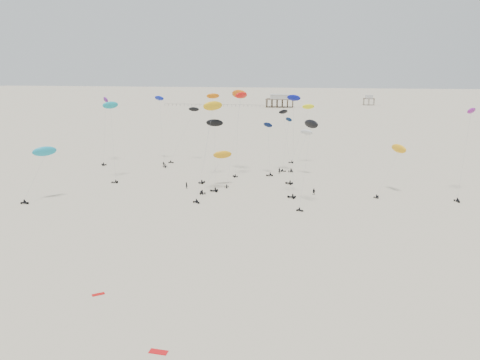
% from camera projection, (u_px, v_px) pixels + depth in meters
% --- Properties ---
extents(ground_plane, '(900.00, 900.00, 0.00)m').
position_uv_depth(ground_plane, '(278.00, 137.00, 215.23)').
color(ground_plane, beige).
extents(pavilion_main, '(21.00, 13.00, 9.80)m').
position_uv_depth(pavilion_main, '(280.00, 102.00, 359.49)').
color(pavilion_main, brown).
rests_on(pavilion_main, ground).
extents(pavilion_small, '(9.00, 7.00, 8.00)m').
position_uv_depth(pavilion_small, '(369.00, 101.00, 377.94)').
color(pavilion_small, brown).
rests_on(pavilion_small, ground).
extents(pier_fence, '(80.20, 0.20, 1.50)m').
position_uv_depth(pier_fence, '(214.00, 105.00, 368.12)').
color(pier_fence, black).
rests_on(pier_fence, ground).
extents(rig_0, '(4.57, 18.02, 26.83)m').
position_uv_depth(rig_0, '(239.00, 108.00, 133.44)').
color(rig_0, black).
rests_on(rig_0, ground).
extents(rig_1, '(5.66, 5.29, 19.23)m').
position_uv_depth(rig_1, '(287.00, 136.00, 144.11)').
color(rig_1, black).
rests_on(rig_1, ground).
extents(rig_2, '(4.06, 5.88, 25.52)m').
position_uv_depth(rig_2, '(293.00, 137.00, 115.20)').
color(rig_2, black).
rests_on(rig_2, ground).
extents(rig_3, '(6.74, 13.75, 22.94)m').
position_uv_depth(rig_3, '(468.00, 134.00, 116.96)').
color(rig_3, black).
rests_on(rig_3, ground).
extents(rig_4, '(9.01, 16.72, 24.58)m').
position_uv_depth(rig_4, '(161.00, 115.00, 157.81)').
color(rig_4, black).
rests_on(rig_4, ground).
extents(rig_5, '(4.36, 12.81, 24.90)m').
position_uv_depth(rig_5, '(209.00, 127.00, 133.50)').
color(rig_5, black).
rests_on(rig_5, ground).
extents(rig_6, '(5.78, 14.75, 24.47)m').
position_uv_depth(rig_6, '(211.00, 116.00, 117.05)').
color(rig_6, black).
rests_on(rig_6, ground).
extents(rig_7, '(9.57, 8.43, 19.15)m').
position_uv_depth(rig_7, '(188.00, 122.00, 158.99)').
color(rig_7, black).
rests_on(rig_7, ground).
extents(rig_8, '(6.25, 12.67, 25.48)m').
position_uv_depth(rig_8, '(239.00, 100.00, 141.33)').
color(rig_8, black).
rests_on(rig_8, ground).
extents(rig_9, '(8.18, 3.27, 19.98)m').
position_uv_depth(rig_9, '(305.00, 117.00, 154.64)').
color(rig_9, black).
rests_on(rig_9, ground).
extents(rig_10, '(7.60, 16.03, 17.80)m').
position_uv_depth(rig_10, '(301.00, 147.00, 136.53)').
color(rig_10, black).
rests_on(rig_10, ground).
extents(rig_11, '(3.72, 4.12, 16.88)m').
position_uv_depth(rig_11, '(287.00, 136.00, 143.82)').
color(rig_11, black).
rests_on(rig_11, ground).
extents(rig_12, '(4.19, 6.59, 15.78)m').
position_uv_depth(rig_12, '(268.00, 142.00, 139.92)').
color(rig_12, black).
rests_on(rig_12, ground).
extents(rig_13, '(5.90, 9.34, 22.40)m').
position_uv_depth(rig_13, '(111.00, 118.00, 132.53)').
color(rig_13, black).
rests_on(rig_13, ground).
extents(rig_14, '(4.87, 10.12, 20.31)m').
position_uv_depth(rig_14, '(310.00, 135.00, 108.17)').
color(rig_14, black).
rests_on(rig_14, ground).
extents(rig_15, '(7.43, 13.48, 12.72)m').
position_uv_depth(rig_15, '(219.00, 162.00, 126.48)').
color(rig_15, black).
rests_on(rig_15, ground).
extents(rig_16, '(8.80, 11.18, 13.89)m').
position_uv_depth(rig_16, '(396.00, 154.00, 120.06)').
color(rig_16, black).
rests_on(rig_16, ground).
extents(rig_17, '(4.53, 3.91, 18.94)m').
position_uv_depth(rig_17, '(215.00, 141.00, 121.26)').
color(rig_17, black).
rests_on(rig_17, ground).
extents(rig_18, '(4.27, 10.83, 22.07)m').
position_uv_depth(rig_18, '(105.00, 116.00, 155.88)').
color(rig_18, black).
rests_on(rig_18, ground).
extents(rig_19, '(7.24, 8.74, 13.49)m').
position_uv_depth(rig_19, '(42.00, 158.00, 113.41)').
color(rig_19, black).
rests_on(rig_19, ground).
extents(spectator_0, '(0.91, 0.82, 2.06)m').
position_uv_depth(spectator_0, '(187.00, 188.00, 125.95)').
color(spectator_0, black).
rests_on(spectator_0, ground).
extents(spectator_1, '(1.08, 0.87, 1.93)m').
position_uv_depth(spectator_1, '(314.00, 195.00, 119.88)').
color(spectator_1, black).
rests_on(spectator_1, ground).
extents(spectator_2, '(1.18, 0.73, 1.88)m').
position_uv_depth(spectator_2, '(164.00, 166.00, 153.01)').
color(spectator_2, black).
rests_on(spectator_2, ground).
extents(spectator_3, '(0.81, 0.60, 2.08)m').
position_uv_depth(spectator_3, '(279.00, 173.00, 143.18)').
color(spectator_3, black).
rests_on(spectator_3, ground).
extents(grounded_kite_a, '(2.26, 1.06, 0.08)m').
position_uv_depth(grounded_kite_a, '(158.00, 352.00, 54.51)').
color(grounded_kite_a, red).
rests_on(grounded_kite_a, ground).
extents(grounded_kite_b, '(1.87, 1.61, 0.07)m').
position_uv_depth(grounded_kite_b, '(98.00, 295.00, 68.12)').
color(grounded_kite_b, red).
rests_on(grounded_kite_b, ground).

